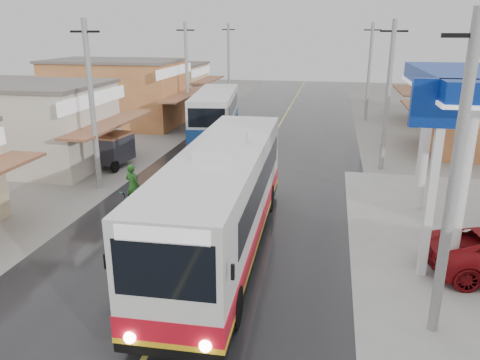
{
  "coord_description": "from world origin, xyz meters",
  "views": [
    {
      "loc": [
        4.05,
        -11.24,
        7.55
      ],
      "look_at": [
        0.64,
        6.19,
        1.77
      ],
      "focal_mm": 35.0,
      "sensor_mm": 36.0,
      "label": 1
    }
  ],
  "objects_px": {
    "coach_bus": "(223,199)",
    "tricycle_near": "(113,148)",
    "second_bus": "(215,113)",
    "cyclist": "(136,198)"
  },
  "relations": [
    {
      "from": "second_bus",
      "to": "cyclist",
      "type": "height_order",
      "value": "second_bus"
    },
    {
      "from": "second_bus",
      "to": "cyclist",
      "type": "xyz_separation_m",
      "value": [
        0.25,
        -15.05,
        -1.01
      ]
    },
    {
      "from": "coach_bus",
      "to": "second_bus",
      "type": "bearing_deg",
      "value": 103.47
    },
    {
      "from": "coach_bus",
      "to": "cyclist",
      "type": "relative_size",
      "value": 5.66
    },
    {
      "from": "coach_bus",
      "to": "second_bus",
      "type": "height_order",
      "value": "coach_bus"
    },
    {
      "from": "coach_bus",
      "to": "cyclist",
      "type": "xyz_separation_m",
      "value": [
        -4.39,
        2.49,
        -1.18
      ]
    },
    {
      "from": "coach_bus",
      "to": "tricycle_near",
      "type": "distance_m",
      "value": 12.39
    },
    {
      "from": "coach_bus",
      "to": "second_bus",
      "type": "relative_size",
      "value": 1.28
    },
    {
      "from": "coach_bus",
      "to": "second_bus",
      "type": "distance_m",
      "value": 18.14
    },
    {
      "from": "second_bus",
      "to": "cyclist",
      "type": "relative_size",
      "value": 4.44
    }
  ]
}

